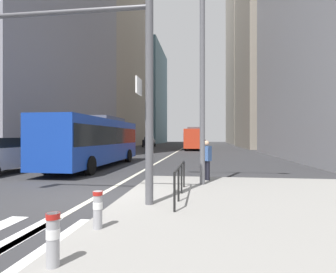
{
  "coord_description": "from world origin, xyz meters",
  "views": [
    {
      "loc": [
        3.5,
        -8.6,
        1.99
      ],
      "look_at": [
        -1.48,
        29.64,
        2.03
      ],
      "focal_mm": 29.0,
      "sensor_mm": 36.0,
      "label": 1
    }
  ],
  "objects_px": {
    "sedan_white_oncoming": "(0,155)",
    "bollard_front": "(53,237)",
    "car_oncoming_mid": "(149,142)",
    "pedestrian_waiting": "(206,158)",
    "street_lamp_post": "(202,52)",
    "traffic_signal_gantry": "(77,62)",
    "city_bus_red_receding": "(195,138)",
    "bollard_left": "(98,208)",
    "city_bus_blue_oncoming": "(96,139)",
    "car_receding_near": "(201,142)"
  },
  "relations": [
    {
      "from": "sedan_white_oncoming",
      "to": "bollard_front",
      "type": "xyz_separation_m",
      "value": [
        8.67,
        -9.63,
        -0.41
      ]
    },
    {
      "from": "car_oncoming_mid",
      "to": "pedestrian_waiting",
      "type": "distance_m",
      "value": 41.66
    },
    {
      "from": "street_lamp_post",
      "to": "pedestrian_waiting",
      "type": "distance_m",
      "value": 4.33
    },
    {
      "from": "sedan_white_oncoming",
      "to": "traffic_signal_gantry",
      "type": "height_order",
      "value": "traffic_signal_gantry"
    },
    {
      "from": "pedestrian_waiting",
      "to": "city_bus_red_receding",
      "type": "bearing_deg",
      "value": 92.67
    },
    {
      "from": "sedan_white_oncoming",
      "to": "car_oncoming_mid",
      "type": "height_order",
      "value": "same"
    },
    {
      "from": "car_oncoming_mid",
      "to": "bollard_front",
      "type": "relative_size",
      "value": 5.46
    },
    {
      "from": "car_oncoming_mid",
      "to": "bollard_left",
      "type": "xyz_separation_m",
      "value": [
        8.4,
        -46.69,
        -0.42
      ]
    },
    {
      "from": "traffic_signal_gantry",
      "to": "bollard_left",
      "type": "distance_m",
      "value": 4.34
    },
    {
      "from": "bollard_left",
      "to": "bollard_front",
      "type": "bearing_deg",
      "value": -90.53
    },
    {
      "from": "bollard_front",
      "to": "bollard_left",
      "type": "xyz_separation_m",
      "value": [
        0.01,
        1.61,
        -0.0
      ]
    },
    {
      "from": "city_bus_red_receding",
      "to": "bollard_front",
      "type": "height_order",
      "value": "city_bus_red_receding"
    },
    {
      "from": "sedan_white_oncoming",
      "to": "city_bus_blue_oncoming",
      "type": "bearing_deg",
      "value": 45.32
    },
    {
      "from": "traffic_signal_gantry",
      "to": "bollard_front",
      "type": "xyz_separation_m",
      "value": [
        1.42,
        -3.67,
        -3.54
      ]
    },
    {
      "from": "city_bus_blue_oncoming",
      "to": "car_oncoming_mid",
      "type": "relative_size",
      "value": 2.7
    },
    {
      "from": "car_oncoming_mid",
      "to": "car_receding_near",
      "type": "relative_size",
      "value": 0.94
    },
    {
      "from": "city_bus_red_receding",
      "to": "street_lamp_post",
      "type": "distance_m",
      "value": 32.3
    },
    {
      "from": "traffic_signal_gantry",
      "to": "bollard_front",
      "type": "relative_size",
      "value": 8.15
    },
    {
      "from": "traffic_signal_gantry",
      "to": "pedestrian_waiting",
      "type": "xyz_separation_m",
      "value": [
        3.66,
        4.36,
        -3.03
      ]
    },
    {
      "from": "city_bus_blue_oncoming",
      "to": "car_receding_near",
      "type": "bearing_deg",
      "value": 79.5
    },
    {
      "from": "bollard_front",
      "to": "pedestrian_waiting",
      "type": "relative_size",
      "value": 0.45
    },
    {
      "from": "traffic_signal_gantry",
      "to": "street_lamp_post",
      "type": "bearing_deg",
      "value": 43.57
    },
    {
      "from": "car_oncoming_mid",
      "to": "bollard_front",
      "type": "height_order",
      "value": "car_oncoming_mid"
    },
    {
      "from": "car_receding_near",
      "to": "city_bus_red_receding",
      "type": "bearing_deg",
      "value": -94.98
    },
    {
      "from": "street_lamp_post",
      "to": "pedestrian_waiting",
      "type": "height_order",
      "value": "street_lamp_post"
    },
    {
      "from": "car_oncoming_mid",
      "to": "city_bus_red_receding",
      "type": "bearing_deg",
      "value": -45.12
    },
    {
      "from": "bollard_left",
      "to": "car_oncoming_mid",
      "type": "bearing_deg",
      "value": 100.2
    },
    {
      "from": "sedan_white_oncoming",
      "to": "traffic_signal_gantry",
      "type": "xyz_separation_m",
      "value": [
        7.25,
        -5.96,
        3.13
      ]
    },
    {
      "from": "car_oncoming_mid",
      "to": "pedestrian_waiting",
      "type": "xyz_separation_m",
      "value": [
        10.63,
        -40.28,
        0.09
      ]
    },
    {
      "from": "city_bus_blue_oncoming",
      "to": "traffic_signal_gantry",
      "type": "height_order",
      "value": "traffic_signal_gantry"
    },
    {
      "from": "car_receding_near",
      "to": "pedestrian_waiting",
      "type": "bearing_deg",
      "value": -89.14
    },
    {
      "from": "bollard_front",
      "to": "bollard_left",
      "type": "height_order",
      "value": "bollard_front"
    },
    {
      "from": "city_bus_red_receding",
      "to": "street_lamp_post",
      "type": "relative_size",
      "value": 1.41
    },
    {
      "from": "car_receding_near",
      "to": "traffic_signal_gantry",
      "type": "relative_size",
      "value": 0.71
    },
    {
      "from": "bollard_left",
      "to": "pedestrian_waiting",
      "type": "relative_size",
      "value": 0.45
    },
    {
      "from": "bollard_front",
      "to": "car_receding_near",
      "type": "bearing_deg",
      "value": 88.07
    },
    {
      "from": "car_oncoming_mid",
      "to": "street_lamp_post",
      "type": "relative_size",
      "value": 0.52
    },
    {
      "from": "car_oncoming_mid",
      "to": "car_receding_near",
      "type": "distance_m",
      "value": 10.03
    },
    {
      "from": "city_bus_blue_oncoming",
      "to": "bollard_left",
      "type": "height_order",
      "value": "city_bus_blue_oncoming"
    },
    {
      "from": "bollard_front",
      "to": "sedan_white_oncoming",
      "type": "bearing_deg",
      "value": 132.0
    },
    {
      "from": "traffic_signal_gantry",
      "to": "pedestrian_waiting",
      "type": "height_order",
      "value": "traffic_signal_gantry"
    },
    {
      "from": "traffic_signal_gantry",
      "to": "city_bus_blue_oncoming",
      "type": "bearing_deg",
      "value": 109.63
    },
    {
      "from": "sedan_white_oncoming",
      "to": "pedestrian_waiting",
      "type": "height_order",
      "value": "sedan_white_oncoming"
    },
    {
      "from": "city_bus_red_receding",
      "to": "bollard_front",
      "type": "bearing_deg",
      "value": -91.17
    },
    {
      "from": "street_lamp_post",
      "to": "car_oncoming_mid",
      "type": "bearing_deg",
      "value": 104.21
    },
    {
      "from": "car_oncoming_mid",
      "to": "traffic_signal_gantry",
      "type": "height_order",
      "value": "traffic_signal_gantry"
    },
    {
      "from": "traffic_signal_gantry",
      "to": "bollard_left",
      "type": "relative_size",
      "value": 8.25
    },
    {
      "from": "car_oncoming_mid",
      "to": "bollard_front",
      "type": "distance_m",
      "value": 49.02
    },
    {
      "from": "sedan_white_oncoming",
      "to": "pedestrian_waiting",
      "type": "bearing_deg",
      "value": -8.37
    },
    {
      "from": "traffic_signal_gantry",
      "to": "bollard_front",
      "type": "bearing_deg",
      "value": -68.87
    }
  ]
}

